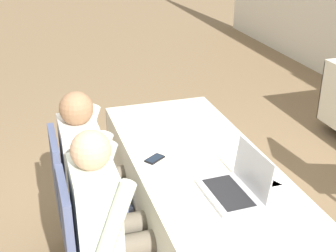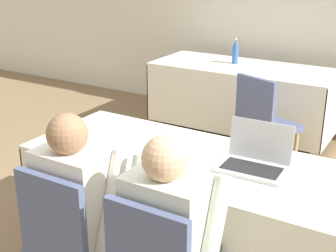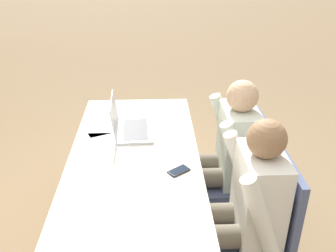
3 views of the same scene
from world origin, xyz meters
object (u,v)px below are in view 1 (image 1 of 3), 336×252
at_px(cell_phone, 155,159).
at_px(person_checkered_shirt, 94,167).
at_px(chair_near_right, 93,245).
at_px(person_white_shirt, 111,217).
at_px(chair_near_left, 79,192).
at_px(laptop, 236,187).

distance_m(cell_phone, person_checkered_shirt, 0.40).
relative_size(chair_near_right, person_white_shirt, 0.78).
xyz_separation_m(chair_near_left, person_checkered_shirt, (0.00, 0.10, 0.16)).
relative_size(laptop, person_white_shirt, 0.32).
xyz_separation_m(laptop, person_white_shirt, (-0.13, -0.64, -0.14)).
relative_size(cell_phone, person_checkered_shirt, 0.12).
bearing_deg(person_checkered_shirt, chair_near_right, 169.18).
relative_size(chair_near_left, person_white_shirt, 0.78).
bearing_deg(cell_phone, chair_near_right, -86.54).
relative_size(laptop, chair_near_right, 0.41).
xyz_separation_m(cell_phone, chair_near_left, (-0.19, -0.44, -0.26)).
bearing_deg(cell_phone, person_white_shirt, -78.98).
distance_m(person_checkered_shirt, person_white_shirt, 0.54).
relative_size(cell_phone, chair_near_left, 0.15).
bearing_deg(laptop, chair_near_left, -134.12).
bearing_deg(chair_near_left, person_white_shirt, -169.18).
distance_m(laptop, chair_near_left, 1.05).
height_order(cell_phone, chair_near_right, chair_near_right).
bearing_deg(person_checkered_shirt, chair_near_left, 90.00).
distance_m(cell_phone, chair_near_right, 0.62).
distance_m(chair_near_right, person_checkered_shirt, 0.57).
height_order(laptop, person_white_shirt, person_white_shirt).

